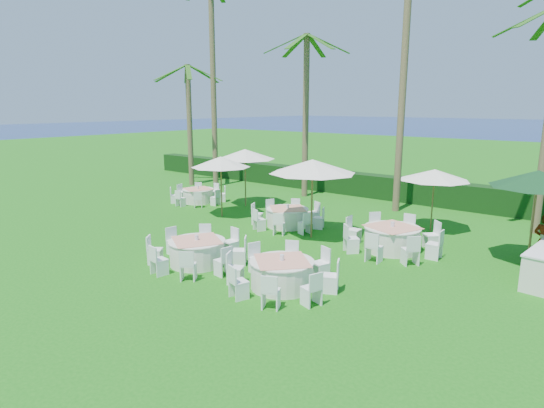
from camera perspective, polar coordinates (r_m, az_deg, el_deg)
The scene contains 17 objects.
ground at distance 15.59m, azimuth -7.84°, elevation -5.88°, with size 120.00×120.00×0.00m, color #146110.
hedge at distance 24.99m, azimuth 12.46°, elevation 2.25°, with size 34.00×1.00×1.20m, color black.
banquet_table_b at distance 14.32m, azimuth -9.37°, elevation -5.88°, with size 3.07×3.07×0.93m.
banquet_table_c at distance 12.37m, azimuth 1.25°, elevation -8.68°, with size 3.00×3.00×0.93m.
banquet_table_d at distance 23.34m, azimuth -9.25°, elevation 1.10°, with size 2.76×2.76×0.85m.
banquet_table_e at distance 18.47m, azimuth 1.95°, elevation -1.61°, with size 2.90×2.90×0.91m.
banquet_table_f at distance 15.93m, azimuth 14.81°, elevation -4.14°, with size 3.30×3.30×0.99m.
umbrella_a at distance 19.87m, azimuth -6.46°, elevation 5.26°, with size 2.57×2.57×2.66m.
umbrella_b at distance 16.53m, azimuth 5.10°, elevation 4.71°, with size 3.18×3.18×2.92m.
umbrella_c at distance 21.95m, azimuth -3.40°, elevation 6.25°, with size 2.88×2.88×2.77m.
umbrella_d at distance 18.46m, azimuth 19.73°, elevation 3.46°, with size 2.65×2.65×2.44m.
umbrella_green at distance 15.56m, azimuth 30.40°, elevation 2.73°, with size 2.71×2.71×2.96m.
staff_person at distance 15.75m, azimuth 30.98°, elevation -4.09°, with size 0.63×0.41×1.73m, color gray.
palm_a at distance 27.62m, azimuth -7.40°, elevation 15.53°, with size 4.41×4.08×11.91m.
palm_b at distance 24.31m, azimuth 4.26°, elevation 11.83°, with size 4.21×4.39×8.40m.
palm_c at distance 21.60m, azimuth 16.31°, elevation 17.28°, with size 4.40×4.01×12.79m.
palm_f at distance 28.33m, azimuth -10.32°, elevation 10.48°, with size 4.20×4.39×7.20m.
Camera 1 is at (10.82, -10.13, 4.83)m, focal length 30.00 mm.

